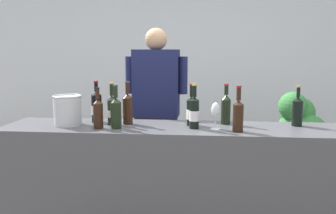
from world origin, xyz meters
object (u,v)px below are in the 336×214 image
Objects in this scene: wine_bottle_4 at (112,109)px; wine_bottle_6 at (297,111)px; potted_shrub at (299,133)px; wine_bottle_1 at (238,114)px; wine_bottle_0 at (97,107)px; ice_bucket at (68,110)px; wine_bottle_8 at (226,108)px; person_server at (157,122)px; wine_bottle_3 at (116,112)px; wine_bottle_9 at (98,113)px; wine_bottle_2 at (192,111)px; wine_bottle_5 at (194,112)px; wine_glass at (216,111)px; wine_bottle_7 at (128,108)px.

wine_bottle_4 is 1.07× the size of wine_bottle_6.
wine_bottle_1 is at bearing -119.90° from potted_shrub.
wine_bottle_0 reaches higher than ice_bucket.
person_server reaches higher than wine_bottle_8.
wine_bottle_9 is (-0.13, -0.01, -0.01)m from wine_bottle_3.
person_server reaches higher than wine_bottle_9.
wine_bottle_9 is 0.28m from ice_bucket.
wine_bottle_2 is 0.11m from wine_bottle_5.
potted_shrub is (1.79, 1.33, -0.41)m from wine_bottle_9.
wine_glass reaches higher than potted_shrub.
wine_bottle_5 is 1.71m from potted_shrub.
wine_bottle_4 is 0.34m from ice_bucket.
wine_bottle_9 is 0.18× the size of person_server.
wine_bottle_5 is 0.80m from wine_bottle_6.
wine_bottle_1 is at bearing -12.78° from wine_bottle_0.
wine_bottle_1 is at bearing -29.96° from wine_bottle_2.
wine_bottle_0 is 1.04× the size of wine_bottle_2.
wine_bottle_5 reaches higher than wine_bottle_9.
wine_bottle_8 is 0.98m from wine_bottle_9.
wine_bottle_3 reaches higher than wine_glass.
person_server reaches higher than wine_bottle_7.
wine_bottle_2 is 0.27m from wine_bottle_8.
wine_bottle_8 is 1.04× the size of wine_bottle_9.
wine_bottle_3 reaches higher than wine_bottle_8.
wine_bottle_2 is at bearing 101.53° from wine_bottle_5.
ice_bucket is (-0.97, 0.03, -0.00)m from wine_bottle_5.
wine_bottle_7 is 1.69× the size of wine_glass.
wine_bottle_7 is 0.76m from wine_bottle_8.
wine_bottle_2 is at bearing 150.04° from wine_bottle_1.
wine_bottle_0 is at bearing 36.52° from ice_bucket.
wine_bottle_4 is 0.80m from wine_glass.
potted_shrub is (1.11, 1.15, -0.41)m from wine_bottle_2.
wine_bottle_1 is 1.04× the size of wine_bottle_8.
potted_shrub is (0.84, 1.08, -0.42)m from wine_bottle_8.
wine_glass is (0.73, 0.05, 0.01)m from wine_bottle_3.
wine_bottle_5 is 1.07× the size of wine_bottle_6.
wine_bottle_3 is 0.16m from wine_bottle_4.
wine_bottle_5 is at bearing -12.20° from wine_bottle_7.
wine_bottle_0 is at bearing 175.80° from wine_bottle_2.
wine_bottle_2 is 0.50m from wine_bottle_7.
wine_bottle_0 is at bearing 167.92° from wine_bottle_5.
potted_shrub is at bearing 74.47° from wine_bottle_6.
person_server is (-0.52, 0.66, -0.22)m from wine_glass.
wine_bottle_2 is 1.05× the size of wine_bottle_9.
wine_bottle_1 is 0.17m from wine_glass.
wine_bottle_2 is 0.22m from wine_glass.
wine_bottle_8 reaches higher than wine_bottle_9.
wine_bottle_6 is (0.78, 0.17, -0.00)m from wine_bottle_5.
wine_bottle_4 is (-0.61, -0.03, 0.01)m from wine_bottle_2.
wine_bottle_8 is at bearing -127.99° from potted_shrub.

